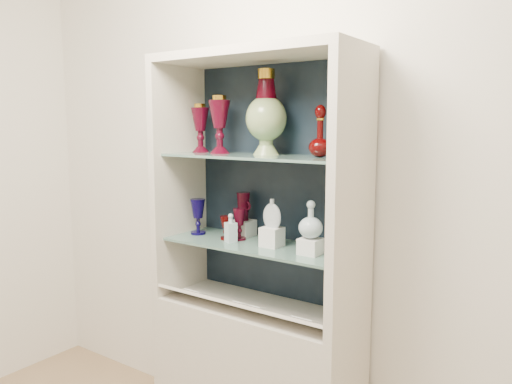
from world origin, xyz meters
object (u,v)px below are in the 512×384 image
Objects in this scene: ruby_decanter_a at (320,128)px; lidded_bowl at (347,149)px; cameo_medallion at (350,216)px; ruby_pitcher at (243,206)px; pedestal_lamp_right at (200,128)px; clear_square_bottle at (231,228)px; ruby_goblet_tall at (239,224)px; clear_round_decanter at (311,220)px; flat_flask at (272,213)px; pedestal_lamp_left at (220,125)px; ruby_decanter_b at (351,135)px; enamel_urn at (266,112)px; ruby_goblet_small at (226,228)px; cobalt_goblet at (198,217)px.

lidded_bowl is (0.13, -0.01, -0.09)m from ruby_decanter_a.
lidded_bowl is 0.57× the size of cameo_medallion.
ruby_decanter_a is 1.78× the size of ruby_pitcher.
pedestal_lamp_right reaches higher than clear_square_bottle.
clear_round_decanter reaches higher than ruby_goblet_tall.
cameo_medallion reaches higher than clear_round_decanter.
pedestal_lamp_left is at bearing -179.82° from flat_flask.
ruby_decanter_a is 1.78× the size of cameo_medallion.
lidded_bowl is 0.58× the size of clear_square_bottle.
cameo_medallion reaches higher than ruby_goblet_tall.
clear_square_bottle is at bearing -165.02° from ruby_decanter_b.
ruby_decanter_a reaches higher than ruby_decanter_b.
pedestal_lamp_right is 0.80m from ruby_decanter_b.
pedestal_lamp_right is at bearing -148.02° from ruby_pitcher.
enamel_urn is 4.88× the size of lidded_bowl.
pedestal_lamp_right is 1.58× the size of ruby_goblet_tall.
pedestal_lamp_left is 0.71× the size of enamel_urn.
clear_square_bottle is at bearing -173.40° from lidded_bowl.
clear_round_decanter is (-0.12, -0.13, -0.37)m from ruby_decanter_b.
pedestal_lamp_right is 0.53m from ruby_goblet_small.
ruby_decanter_b is at bearing 141.19° from cameo_medallion.
cameo_medallion is (0.14, 0.03, -0.38)m from ruby_decanter_a.
ruby_goblet_tall is (0.25, 0.02, -0.01)m from cobalt_goblet.
pedestal_lamp_left is 1.80× the size of ruby_goblet_tall.
pedestal_lamp_left reaches higher than pedestal_lamp_right.
ruby_decanter_a is 1.58× the size of clear_round_decanter.
cobalt_goblet reaches higher than ruby_goblet_tall.
enamel_urn reaches higher than flat_flask.
ruby_goblet_small is (0.05, -0.02, -0.50)m from pedestal_lamp_left.
pedestal_lamp_left is 0.67m from lidded_bowl.
flat_flask is at bearing -175.99° from lidded_bowl.
pedestal_lamp_right reaches higher than ruby_goblet_tall.
pedestal_lamp_left is 0.49m from ruby_goblet_tall.
ruby_goblet_tall is (-0.42, -0.02, -0.47)m from ruby_decanter_a.
clear_round_decanter reaches higher than ruby_pitcher.
ruby_pitcher is 1.02× the size of clear_square_bottle.
pedestal_lamp_right is 1.78× the size of flat_flask.
pedestal_lamp_left is 0.50m from clear_square_bottle.
ruby_goblet_tall is (0.26, -0.02, -0.46)m from pedestal_lamp_right.
ruby_pitcher reaches higher than ruby_goblet_small.
pedestal_lamp_right is at bearing 174.63° from clear_round_decanter.
clear_round_decanter is at bearing 1.07° from ruby_pitcher.
cameo_medallion is (0.57, 0.10, 0.10)m from clear_square_bottle.
ruby_decanter_a is (0.69, -0.00, 0.00)m from pedestal_lamp_right.
cameo_medallion is (0.15, 0.09, 0.02)m from clear_round_decanter.
ruby_goblet_small is 0.06m from clear_square_bottle.
lidded_bowl is (0.82, -0.02, -0.08)m from pedestal_lamp_right.
ruby_decanter_b is 0.68m from ruby_pitcher.
pedestal_lamp_left is 1.76× the size of clear_round_decanter.
ruby_decanter_a reaches higher than cameo_medallion.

